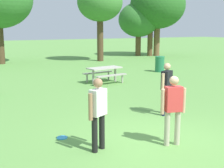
{
  "coord_description": "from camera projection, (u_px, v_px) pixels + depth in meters",
  "views": [
    {
      "loc": [
        -4.33,
        -5.66,
        2.72
      ],
      "look_at": [
        -0.1,
        2.44,
        1.0
      ],
      "focal_mm": 48.49,
      "sensor_mm": 36.0,
      "label": 1
    }
  ],
  "objects": [
    {
      "name": "person_thrower",
      "position": [
        98.0,
        110.0,
        6.62
      ],
      "size": [
        0.55,
        0.37,
        1.64
      ],
      "color": "black",
      "rests_on": "ground"
    },
    {
      "name": "picnic_table_near",
      "position": [
        105.0,
        72.0,
        14.94
      ],
      "size": [
        1.9,
        1.67,
        0.77
      ],
      "color": "#B2ADA3",
      "rests_on": "ground"
    },
    {
      "name": "ground_plane",
      "position": [
        162.0,
        140.0,
        7.4
      ],
      "size": [
        120.0,
        120.0,
        0.0
      ],
      "primitive_type": "plane",
      "color": "#609947"
    },
    {
      "name": "tree_slender_mid",
      "position": [
        139.0,
        20.0,
        28.66
      ],
      "size": [
        3.82,
        3.82,
        5.04
      ],
      "color": "brown",
      "rests_on": "ground"
    },
    {
      "name": "frisbee",
      "position": [
        62.0,
        138.0,
        7.53
      ],
      "size": [
        0.27,
        0.27,
        0.03
      ],
      "primitive_type": "cylinder",
      "color": "#2D9EDB",
      "rests_on": "ground"
    },
    {
      "name": "tree_back_left",
      "position": [
        151.0,
        8.0,
        28.32
      ],
      "size": [
        3.39,
        3.39,
        5.99
      ],
      "color": "brown",
      "rests_on": "ground"
    },
    {
      "name": "tree_back_right",
      "position": [
        158.0,
        5.0,
        28.3
      ],
      "size": [
        5.16,
        5.16,
        6.95
      ],
      "color": "brown",
      "rests_on": "ground"
    },
    {
      "name": "trash_can_further_along",
      "position": [
        160.0,
        64.0,
        18.62
      ],
      "size": [
        0.59,
        0.59,
        0.96
      ],
      "color": "#237047",
      "rests_on": "ground"
    },
    {
      "name": "person_catcher",
      "position": [
        167.0,
        85.0,
        9.37
      ],
      "size": [
        0.55,
        0.37,
        1.64
      ],
      "color": "#1E234C",
      "rests_on": "ground"
    },
    {
      "name": "person_bystander",
      "position": [
        173.0,
        106.0,
        6.93
      ],
      "size": [
        0.59,
        0.3,
        1.64
      ],
      "color": "#B7AD93",
      "rests_on": "ground"
    },
    {
      "name": "tree_far_right",
      "position": [
        100.0,
        3.0,
        23.86
      ],
      "size": [
        3.59,
        3.59,
        6.2
      ],
      "color": "#4C3823",
      "rests_on": "ground"
    }
  ]
}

